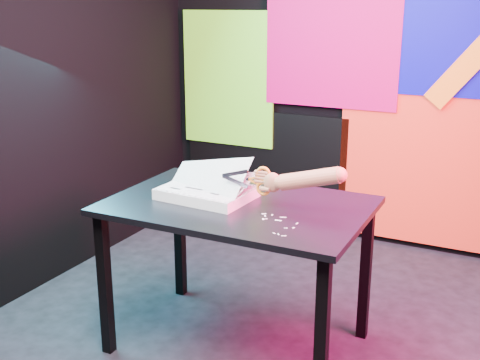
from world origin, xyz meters
The scene contains 7 objects.
room centered at (0.00, 0.00, 1.35)m, with size 3.01×3.01×2.71m.
backdrop centered at (0.06, 1.46, 0.96)m, with size 2.88×0.05×2.08m.
work_table centered at (-0.13, -0.17, 0.66)m, with size 1.22×0.82×0.75m.
printout_stack centered at (-0.30, -0.17, 0.78)m, with size 0.45×0.34×0.22m.
scissors centered at (-0.01, -0.19, 0.88)m, with size 0.25×0.02×0.14m.
hand_forearm centered at (0.19, -0.19, 0.91)m, with size 0.42×0.08×0.15m.
paper_clippings centered at (0.13, -0.32, 0.75)m, with size 0.20×0.22×0.00m.
Camera 1 is at (1.09, -2.56, 1.66)m, focal length 45.00 mm.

